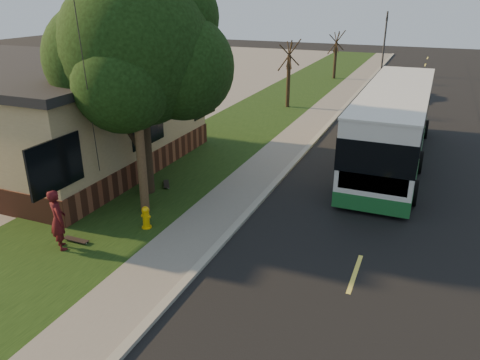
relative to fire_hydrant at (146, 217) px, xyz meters
The scene contains 18 objects.
ground 2.64m from the fire_hydrant, ahead, with size 120.00×120.00×0.00m, color black.
road 11.99m from the fire_hydrant, 56.58° to the left, with size 8.00×80.00×0.01m, color black.
curb 10.34m from the fire_hydrant, 75.43° to the left, with size 0.25×80.00×0.12m, color gray.
sidewalk 10.13m from the fire_hydrant, 80.91° to the left, with size 2.00×80.00×0.08m, color slate.
grass_verge 10.19m from the fire_hydrant, 100.76° to the left, with size 5.00×80.00×0.07m, color black.
building_lot 15.55m from the fire_hydrant, 139.96° to the left, with size 15.00×80.00×0.04m, color slate.
fire_hydrant is the anchor object (origin of this frame).
utility_pole 4.37m from the fire_hydrant, 125.38° to the left, with size 2.86×3.21×9.07m.
leafy_tree 5.65m from the fire_hydrant, 120.67° to the left, with size 6.30×6.00×7.80m.
bare_tree_near 18.10m from the fire_hydrant, 92.86° to the left, with size 1.38×1.21×4.31m.
bare_tree_far 30.04m from the fire_hydrant, 90.76° to the left, with size 1.38×1.21×4.03m.
traffic_signal 34.25m from the fire_hydrant, 84.79° to the left, with size 0.18×0.22×5.50m.
transit_bus 11.73m from the fire_hydrant, 56.50° to the left, with size 2.83×12.26×3.32m.
skateboarder 2.64m from the fire_hydrant, 128.29° to the right, with size 0.67×0.44×1.84m, color #430D12.
skateboard_main 3.52m from the fire_hydrant, 110.71° to the left, with size 0.62×0.80×0.08m.
skateboard_spare 2.19m from the fire_hydrant, 132.59° to the right, with size 0.85×0.22×0.08m.
dumpster 7.00m from the fire_hydrant, 134.73° to the left, with size 1.54×1.28×1.25m.
distant_car 24.71m from the fire_hydrant, 77.78° to the left, with size 1.84×4.58×1.56m, color black.
Camera 1 is at (5.27, -11.12, 7.07)m, focal length 35.00 mm.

